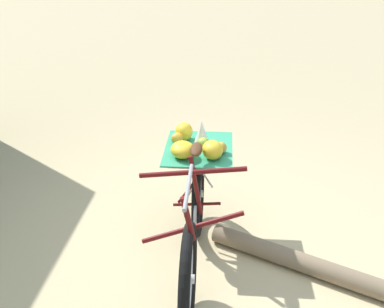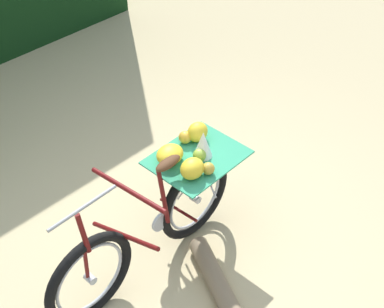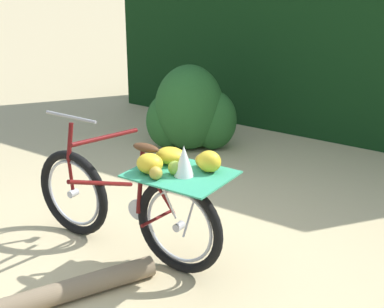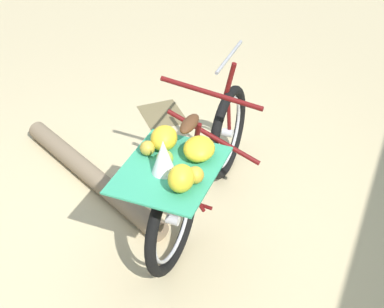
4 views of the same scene
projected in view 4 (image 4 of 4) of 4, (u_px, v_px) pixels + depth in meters
The scene contains 4 objects.
ground_plane at pixel (191, 245), 3.88m from camera, with size 60.00×60.00×0.00m, color #C6B284.
bicycle at pixel (197, 168), 3.77m from camera, with size 1.50×1.44×1.03m.
fallen_log at pixel (91, 175), 4.38m from camera, with size 0.15×0.15×1.70m, color #7F6B51.
leaf_litter_patch at pixel (162, 114), 5.23m from camera, with size 0.44×0.36×0.01m, color olive.
Camera 4 is at (-2.58, 1.00, 2.78)m, focal length 53.31 mm.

